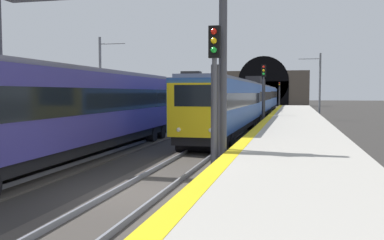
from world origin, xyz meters
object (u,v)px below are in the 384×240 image
(railway_signal_mid, at_px, (264,89))
(catenary_mast_far, at_px, (319,86))
(overhead_signal_gantry, at_px, (103,22))
(catenary_mast_near, at_px, (101,81))
(train_main_approaching, at_px, (254,100))
(train_adjacent_platform, at_px, (153,103))
(railway_signal_far, at_px, (279,93))
(railway_signal_near, at_px, (214,88))

(railway_signal_mid, height_order, catenary_mast_far, catenary_mast_far)
(overhead_signal_gantry, xyz_separation_m, catenary_mast_near, (19.58, 9.45, -1.55))
(train_main_approaching, bearing_deg, catenary_mast_far, 101.47)
(train_adjacent_platform, bearing_deg, railway_signal_far, 171.75)
(railway_signal_far, bearing_deg, catenary_mast_near, -16.75)
(railway_signal_near, bearing_deg, train_adjacent_platform, -153.59)
(railway_signal_mid, xyz_separation_m, catenary_mast_far, (10.85, -5.25, 0.49))
(railway_signal_mid, distance_m, overhead_signal_gantry, 23.51)
(train_adjacent_platform, distance_m, overhead_signal_gantry, 13.60)
(train_main_approaching, distance_m, railway_signal_near, 33.04)
(railway_signal_mid, xyz_separation_m, railway_signal_far, (41.92, 0.00, -0.36))
(overhead_signal_gantry, height_order, catenary_mast_far, overhead_signal_gantry)
(train_adjacent_platform, relative_size, railway_signal_mid, 7.89)
(railway_signal_mid, relative_size, overhead_signal_gantry, 0.59)
(railway_signal_mid, distance_m, catenary_mast_far, 12.06)
(railway_signal_mid, xyz_separation_m, overhead_signal_gantry, (-23.01, 4.20, 2.29))
(railway_signal_far, xyz_separation_m, catenary_mast_near, (-45.36, 13.65, 1.10))
(train_main_approaching, relative_size, catenary_mast_near, 7.25)
(train_main_approaching, distance_m, overhead_signal_gantry, 32.77)
(train_main_approaching, distance_m, railway_signal_mid, 9.70)
(railway_signal_mid, height_order, railway_signal_far, railway_signal_mid)
(railway_signal_far, bearing_deg, railway_signal_mid, 0.00)
(train_main_approaching, xyz_separation_m, railway_signal_mid, (-9.49, -1.72, 1.05))
(railway_signal_near, distance_m, catenary_mast_near, 24.27)
(railway_signal_near, height_order, overhead_signal_gantry, overhead_signal_gantry)
(train_main_approaching, distance_m, catenary_mast_far, 7.26)
(train_main_approaching, relative_size, railway_signal_mid, 10.40)
(overhead_signal_gantry, distance_m, catenary_mast_near, 21.80)
(train_main_approaching, bearing_deg, railway_signal_near, 3.46)
(train_main_approaching, relative_size, catenary_mast_far, 7.74)
(railway_signal_near, height_order, catenary_mast_far, catenary_mast_far)
(railway_signal_far, relative_size, catenary_mast_near, 0.64)
(railway_signal_mid, relative_size, catenary_mast_far, 0.74)
(train_adjacent_platform, distance_m, catenary_mast_near, 9.75)
(train_adjacent_platform, xyz_separation_m, railway_signal_near, (-13.45, -6.68, 0.85))
(train_main_approaching, height_order, overhead_signal_gantry, overhead_signal_gantry)
(train_main_approaching, height_order, railway_signal_mid, railway_signal_mid)
(overhead_signal_gantry, height_order, catenary_mast_near, catenary_mast_near)
(railway_signal_near, relative_size, catenary_mast_far, 0.71)
(train_adjacent_platform, distance_m, catenary_mast_far, 24.10)
(train_main_approaching, relative_size, overhead_signal_gantry, 6.17)
(railway_signal_near, distance_m, overhead_signal_gantry, 4.87)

